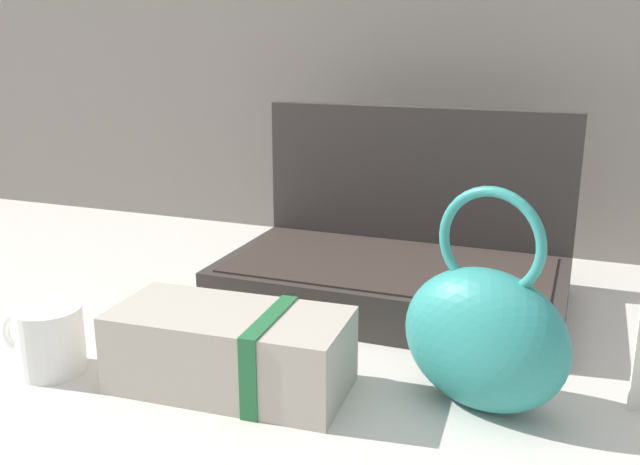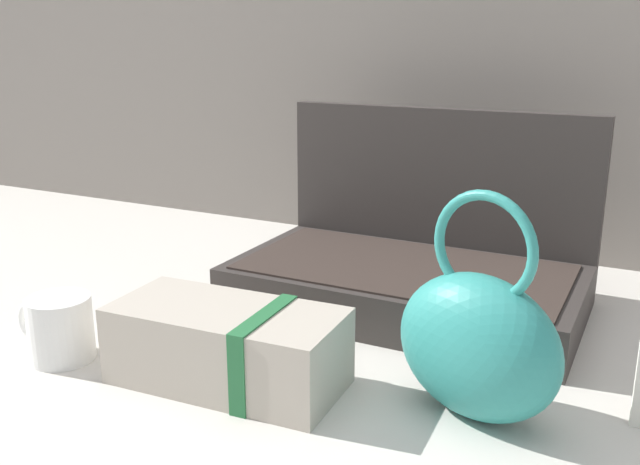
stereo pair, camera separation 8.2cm
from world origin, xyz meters
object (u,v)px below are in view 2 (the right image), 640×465
open_suitcase (413,262)px  coffee_mug (59,328)px  teal_pouch_handbag (478,342)px  cream_toiletry_bag (230,346)px

open_suitcase → coffee_mug: bearing=-130.4°
teal_pouch_handbag → cream_toiletry_bag: 0.28m
cream_toiletry_bag → open_suitcase: bearing=73.5°
coffee_mug → cream_toiletry_bag: bearing=10.7°
open_suitcase → coffee_mug: open_suitcase is taller
open_suitcase → teal_pouch_handbag: 0.33m
teal_pouch_handbag → cream_toiletry_bag: size_ratio=0.90×
open_suitcase → coffee_mug: (-0.33, -0.39, -0.02)m
teal_pouch_handbag → cream_toiletry_bag: (-0.27, -0.06, -0.04)m
teal_pouch_handbag → coffee_mug: size_ratio=2.18×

